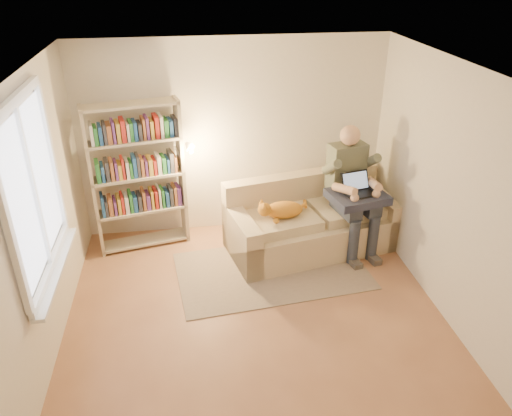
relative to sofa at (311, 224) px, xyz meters
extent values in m
plane|color=#976444|center=(-0.92, -1.53, -0.33)|extent=(4.50, 4.50, 0.00)
cube|color=white|center=(-0.92, -1.53, 2.27)|extent=(4.00, 4.50, 0.02)
cube|color=silver|center=(-2.92, -1.53, 0.97)|extent=(0.02, 4.50, 2.60)
cube|color=silver|center=(1.08, -1.53, 0.97)|extent=(0.02, 4.50, 2.60)
cube|color=silver|center=(-0.92, 0.72, 0.97)|extent=(4.00, 0.02, 2.60)
plane|color=white|center=(-2.89, -1.33, 1.32)|extent=(0.00, 1.50, 1.50)
cube|color=white|center=(-2.88, -1.33, 2.11)|extent=(0.05, 1.50, 0.08)
cube|color=white|center=(-2.88, -1.33, 0.53)|extent=(0.05, 1.50, 0.08)
cube|color=white|center=(-2.88, -1.33, 1.32)|extent=(0.04, 0.05, 1.50)
cube|color=white|center=(-2.84, -1.33, 0.48)|extent=(0.12, 1.52, 0.04)
cube|color=beige|center=(0.01, -0.04, -0.11)|extent=(2.31, 1.40, 0.45)
cube|color=beige|center=(-0.07, 0.32, 0.35)|extent=(2.15, 0.66, 0.46)
cube|color=beige|center=(-0.94, -0.25, -0.01)|extent=(0.41, 0.99, 0.65)
cube|color=beige|center=(0.96, 0.16, -0.01)|extent=(0.41, 0.99, 0.65)
cube|color=beige|center=(-0.45, -0.20, 0.18)|extent=(1.03, 0.82, 0.13)
cube|color=beige|center=(0.49, 0.00, 0.18)|extent=(1.03, 0.82, 0.13)
cube|color=#646B57|center=(0.44, 0.09, 0.73)|extent=(0.50, 0.34, 0.63)
sphere|color=tan|center=(0.45, 0.07, 1.16)|extent=(0.25, 0.25, 0.25)
cube|color=#2F3543|center=(0.37, -0.23, 0.35)|extent=(0.29, 0.54, 0.19)
cube|color=#2F3543|center=(0.64, -0.17, 0.35)|extent=(0.29, 0.54, 0.19)
cylinder|color=#2F3543|center=(0.42, -0.48, -0.03)|extent=(0.13, 0.13, 0.60)
cylinder|color=#2F3543|center=(0.69, -0.42, -0.03)|extent=(0.13, 0.13, 0.60)
ellipsoid|color=#FFA831|center=(-0.45, -0.23, 0.35)|extent=(0.51, 0.34, 0.21)
sphere|color=#FFA831|center=(-0.70, -0.33, 0.42)|extent=(0.16, 0.16, 0.16)
cylinder|color=#FFA831|center=(-0.22, -0.13, 0.31)|extent=(0.23, 0.09, 0.06)
cube|color=#252A40|center=(0.57, -0.22, 0.47)|extent=(0.77, 0.67, 0.10)
cube|color=black|center=(0.58, -0.26, 0.53)|extent=(0.41, 0.32, 0.02)
cube|color=black|center=(0.55, -0.13, 0.65)|extent=(0.38, 0.19, 0.23)
plane|color=#8CA5CC|center=(0.55, -0.13, 0.65)|extent=(0.35, 0.20, 0.30)
cube|color=#B8AA8B|center=(-2.71, 0.26, 0.63)|extent=(0.10, 0.29, 1.93)
cube|color=#B8AA8B|center=(-1.63, 0.49, 0.63)|extent=(0.10, 0.29, 1.93)
cube|color=#B8AA8B|center=(-2.17, 0.37, -0.28)|extent=(1.18, 0.53, 0.03)
cube|color=#B8AA8B|center=(-2.17, 0.37, 0.19)|extent=(1.18, 0.53, 0.03)
cube|color=#B8AA8B|center=(-2.17, 0.37, 0.66)|extent=(1.18, 0.53, 0.03)
cube|color=#B8AA8B|center=(-2.17, 0.37, 1.13)|extent=(1.18, 0.53, 0.03)
cube|color=#B8AA8B|center=(-2.17, 0.37, 1.57)|extent=(1.18, 0.53, 0.03)
cube|color=#995933|center=(-2.17, 0.37, 0.32)|extent=(1.01, 0.43, 0.23)
cube|color=#66337F|center=(-2.17, 0.37, 0.79)|extent=(1.01, 0.43, 0.23)
cube|color=gold|center=(-2.17, 0.37, 1.26)|extent=(1.01, 0.43, 0.23)
cylinder|color=beige|center=(-1.71, 0.47, 0.70)|extent=(0.10, 0.10, 0.04)
cone|color=beige|center=(-1.52, 0.38, 0.99)|extent=(0.15, 0.18, 0.16)
cube|color=gray|center=(-0.60, -0.51, -0.33)|extent=(2.41, 1.58, 0.01)
camera|label=1|loc=(-1.54, -5.50, 3.19)|focal=35.00mm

